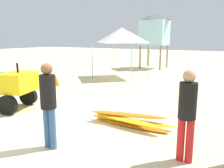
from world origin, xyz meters
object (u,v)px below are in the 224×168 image
at_px(surfboard_pile, 129,120).
at_px(popup_canopy, 122,35).
at_px(traffic_cone_near, 55,80).
at_px(lifeguard_far_right, 187,110).
at_px(lifeguard_near_center, 48,100).
at_px(lifeguard_tower, 155,29).

height_order(surfboard_pile, popup_canopy, popup_canopy).
height_order(popup_canopy, traffic_cone_near, popup_canopy).
distance_m(popup_canopy, traffic_cone_near, 4.53).
xyz_separation_m(lifeguard_far_right, traffic_cone_near, (-7.09, 3.95, -0.72)).
bearing_deg(surfboard_pile, popup_canopy, 119.86).
relative_size(lifeguard_near_center, lifeguard_tower, 0.45).
relative_size(popup_canopy, lifeguard_tower, 0.71).
distance_m(popup_canopy, lifeguard_tower, 5.04).
bearing_deg(surfboard_pile, lifeguard_tower, 107.79).
bearing_deg(lifeguard_far_right, surfboard_pile, 148.04).
xyz_separation_m(lifeguard_tower, traffic_cone_near, (-1.69, -8.67, -2.59)).
bearing_deg(traffic_cone_near, popup_canopy, 65.73).
distance_m(lifeguard_near_center, lifeguard_tower, 13.92).
xyz_separation_m(popup_canopy, lifeguard_tower, (0.04, 5.02, 0.47)).
height_order(lifeguard_near_center, lifeguard_far_right, lifeguard_near_center).
bearing_deg(lifeguard_tower, lifeguard_far_right, -66.81).
bearing_deg(popup_canopy, surfboard_pile, -60.14).
xyz_separation_m(lifeguard_near_center, popup_canopy, (-2.91, 8.48, 1.37)).
bearing_deg(popup_canopy, lifeguard_tower, 89.49).
bearing_deg(surfboard_pile, lifeguard_far_right, -31.96).
height_order(lifeguard_near_center, popup_canopy, popup_canopy).
xyz_separation_m(popup_canopy, traffic_cone_near, (-1.65, -3.65, -2.12)).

